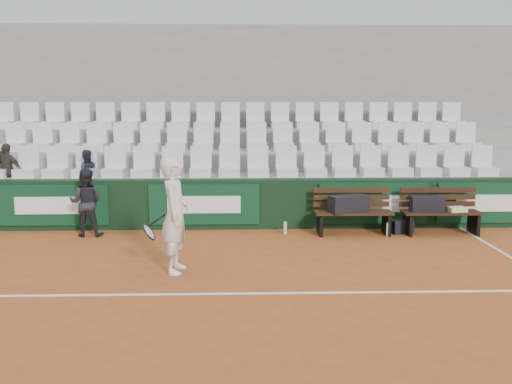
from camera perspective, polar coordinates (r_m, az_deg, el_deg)
name	(u,v)px	position (r m, az deg, el deg)	size (l,w,h in m)	color
ground	(202,294)	(7.83, -5.38, -10.14)	(80.00, 80.00, 0.00)	#A55325
court_baseline	(202,294)	(7.83, -5.38, -10.11)	(18.00, 0.06, 0.01)	white
back_barrier	(218,204)	(11.56, -3.83, -1.19)	(18.00, 0.34, 1.00)	black
grandstand_tier_front	(216,198)	(12.18, -4.05, -0.65)	(18.00, 0.95, 1.00)	#969693
grandstand_tier_mid	(217,182)	(13.09, -3.89, 1.04)	(18.00, 0.95, 1.45)	#989895
grandstand_tier_back	(219,167)	(14.00, -3.76, 2.50)	(18.00, 0.95, 1.90)	gray
grandstand_rear_wall	(219,115)	(14.53, -3.72, 7.70)	(18.00, 0.30, 4.40)	gray
seat_row_front	(215,161)	(11.90, -4.13, 3.07)	(11.90, 0.44, 0.63)	silver
seat_row_mid	(216,137)	(12.80, -3.97, 5.53)	(11.90, 0.44, 0.63)	silver
seat_row_back	(218,115)	(13.73, -3.84, 7.67)	(11.90, 0.44, 0.63)	silver
bench_left	(353,223)	(11.21, 9.69, -3.06)	(1.50, 0.56, 0.45)	#362110
bench_right	(441,223)	(11.64, 17.98, -2.94)	(1.50, 0.56, 0.45)	#321A0F
sports_bag_left	(349,204)	(11.10, 9.24, -1.16)	(0.74, 0.32, 0.32)	black
sports_bag_right	(427,204)	(11.52, 16.73, -1.13)	(0.62, 0.29, 0.29)	black
towel	(457,209)	(11.67, 19.47, -1.64)	(0.32, 0.23, 0.09)	beige
sports_bag_ground	(401,226)	(11.55, 14.32, -3.33)	(0.43, 0.26, 0.26)	black
water_bottle_near	(285,228)	(11.11, 2.94, -3.60)	(0.07, 0.07, 0.24)	silver
water_bottle_far	(388,230)	(11.18, 13.08, -3.68)	(0.08, 0.08, 0.27)	silver
tennis_player	(175,215)	(8.63, -8.10, -2.28)	(0.73, 0.67, 1.76)	white
ball_kid	(86,202)	(11.33, -16.65, -1.00)	(0.63, 0.49, 1.30)	black
spectator_b	(6,149)	(12.84, -23.70, 3.94)	(0.67, 0.28, 1.15)	#322D28
spectator_c	(85,152)	(12.33, -16.68, 3.81)	(0.49, 0.38, 1.01)	#1E232E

